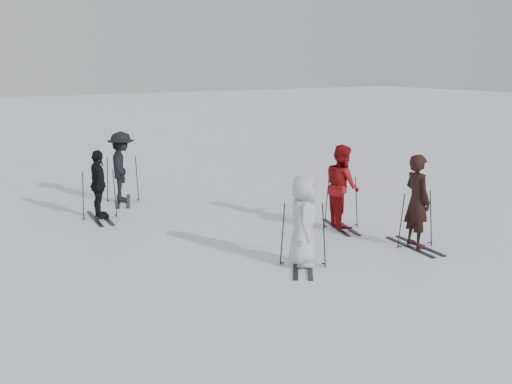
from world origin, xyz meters
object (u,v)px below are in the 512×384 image
Objects in this scene: skier_red at (342,187)px; skier_uphill_far at (122,168)px; skier_near_dark at (417,202)px; skier_grey at (303,222)px; skier_uphill_left at (99,185)px.

skier_uphill_far is at bearing 50.20° from skier_red.
skier_near_dark is 1.01× the size of skier_uphill_far.
skier_red reaches higher than skier_uphill_far.
skier_grey is (-2.50, -1.83, -0.10)m from skier_red.
skier_near_dark is 7.71m from skier_uphill_left.
skier_uphill_left is (-4.54, 3.91, -0.12)m from skier_red.
skier_grey is at bearing -152.72° from skier_uphill_left.
skier_near_dark is at bearing -132.56° from skier_uphill_far.
skier_near_dark is at bearing -59.17° from skier_grey.
skier_uphill_left is 1.97m from skier_uphill_far.
skier_red is 6.41m from skier_uphill_far.
skier_near_dark is 1.00× the size of skier_red.
skier_near_dark is at bearing -153.57° from skier_red.
skier_grey reaches higher than skier_uphill_left.
skier_uphill_far is at bearing -30.16° from skier_uphill_left.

